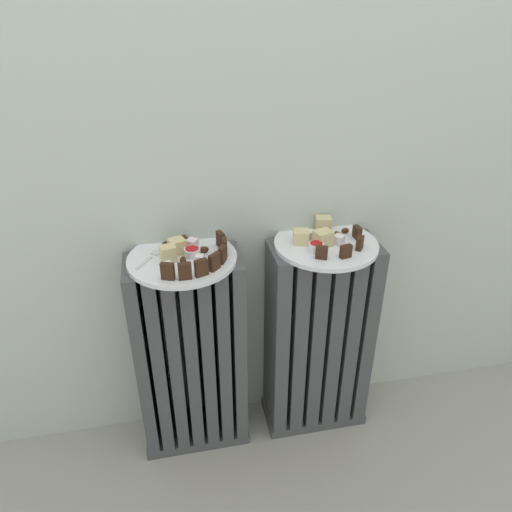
# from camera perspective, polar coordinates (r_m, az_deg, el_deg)

# --- Properties ---
(ground_plane) EXTENTS (6.00, 6.00, 0.00)m
(ground_plane) POSITION_cam_1_polar(r_m,az_deg,el_deg) (1.47, 2.46, -27.12)
(ground_plane) COLOR gray
(radiator_left) EXTENTS (0.31, 0.15, 0.63)m
(radiator_left) POSITION_cam_1_polar(r_m,az_deg,el_deg) (1.41, -7.71, -11.79)
(radiator_left) COLOR #47474C
(radiator_left) RESTS_ON ground_plane
(radiator_right) EXTENTS (0.31, 0.15, 0.63)m
(radiator_right) POSITION_cam_1_polar(r_m,az_deg,el_deg) (1.46, 7.36, -9.83)
(radiator_right) COLOR #47474C
(radiator_right) RESTS_ON ground_plane
(plate_left) EXTENTS (0.27, 0.27, 0.01)m
(plate_left) POSITION_cam_1_polar(r_m,az_deg,el_deg) (1.22, -8.72, -0.31)
(plate_left) COLOR white
(plate_left) RESTS_ON radiator_left
(plate_right) EXTENTS (0.27, 0.27, 0.01)m
(plate_right) POSITION_cam_1_polar(r_m,az_deg,el_deg) (1.28, 8.27, 1.38)
(plate_right) COLOR white
(plate_right) RESTS_ON radiator_right
(dark_cake_slice_left_0) EXTENTS (0.03, 0.02, 0.04)m
(dark_cake_slice_left_0) POSITION_cam_1_polar(r_m,az_deg,el_deg) (1.12, -10.41, -1.80)
(dark_cake_slice_left_0) COLOR #382114
(dark_cake_slice_left_0) RESTS_ON plate_left
(dark_cake_slice_left_1) EXTENTS (0.03, 0.01, 0.04)m
(dark_cake_slice_left_1) POSITION_cam_1_polar(r_m,az_deg,el_deg) (1.11, -8.42, -1.78)
(dark_cake_slice_left_1) COLOR #382114
(dark_cake_slice_left_1) RESTS_ON plate_left
(dark_cake_slice_left_2) EXTENTS (0.03, 0.02, 0.04)m
(dark_cake_slice_left_2) POSITION_cam_1_polar(r_m,az_deg,el_deg) (1.12, -6.48, -1.39)
(dark_cake_slice_left_2) COLOR #382114
(dark_cake_slice_left_2) RESTS_ON plate_left
(dark_cake_slice_left_3) EXTENTS (0.03, 0.03, 0.04)m
(dark_cake_slice_left_3) POSITION_cam_1_polar(r_m,az_deg,el_deg) (1.14, -4.93, -0.69)
(dark_cake_slice_left_3) COLOR #382114
(dark_cake_slice_left_3) RESTS_ON plate_left
(dark_cake_slice_left_4) EXTENTS (0.02, 0.03, 0.04)m
(dark_cake_slice_left_4) POSITION_cam_1_polar(r_m,az_deg,el_deg) (1.17, -4.00, 0.19)
(dark_cake_slice_left_4) COLOR #382114
(dark_cake_slice_left_4) RESTS_ON plate_left
(dark_cake_slice_left_5) EXTENTS (0.02, 0.03, 0.04)m
(dark_cake_slice_left_5) POSITION_cam_1_polar(r_m,az_deg,el_deg) (1.20, -3.76, 1.11)
(dark_cake_slice_left_5) COLOR #382114
(dark_cake_slice_left_5) RESTS_ON plate_left
(dark_cake_slice_left_6) EXTENTS (0.02, 0.03, 0.04)m
(dark_cake_slice_left_6) POSITION_cam_1_polar(r_m,az_deg,el_deg) (1.24, -4.21, 1.94)
(dark_cake_slice_left_6) COLOR #382114
(dark_cake_slice_left_6) RESTS_ON plate_left
(marble_cake_slice_left_0) EXTENTS (0.04, 0.04, 0.04)m
(marble_cake_slice_left_0) POSITION_cam_1_polar(r_m,az_deg,el_deg) (1.19, -10.36, 0.28)
(marble_cake_slice_left_0) COLOR beige
(marble_cake_slice_left_0) RESTS_ON plate_left
(marble_cake_slice_left_1) EXTENTS (0.05, 0.05, 0.04)m
(marble_cake_slice_left_1) POSITION_cam_1_polar(r_m,az_deg,el_deg) (1.23, -9.29, 1.16)
(marble_cake_slice_left_1) COLOR beige
(marble_cake_slice_left_1) RESTS_ON plate_left
(turkish_delight_left_0) EXTENTS (0.02, 0.02, 0.02)m
(turkish_delight_left_0) POSITION_cam_1_polar(r_m,az_deg,el_deg) (1.16, -10.42, -1.13)
(turkish_delight_left_0) COLOR white
(turkish_delight_left_0) RESTS_ON plate_left
(turkish_delight_left_1) EXTENTS (0.04, 0.04, 0.03)m
(turkish_delight_left_1) POSITION_cam_1_polar(r_m,az_deg,el_deg) (1.24, -7.58, 1.42)
(turkish_delight_left_1) COLOR white
(turkish_delight_left_1) RESTS_ON plate_left
(turkish_delight_left_2) EXTENTS (0.02, 0.02, 0.02)m
(turkish_delight_left_2) POSITION_cam_1_polar(r_m,az_deg,el_deg) (1.23, -10.60, 0.63)
(turkish_delight_left_2) COLOR white
(turkish_delight_left_2) RESTS_ON plate_left
(turkish_delight_left_3) EXTENTS (0.03, 0.03, 0.02)m
(turkish_delight_left_3) POSITION_cam_1_polar(r_m,az_deg,el_deg) (1.18, -6.67, -0.37)
(turkish_delight_left_3) COLOR white
(turkish_delight_left_3) RESTS_ON plate_left
(medjool_date_left_0) EXTENTS (0.03, 0.03, 0.02)m
(medjool_date_left_0) POSITION_cam_1_polar(r_m,az_deg,el_deg) (1.28, -8.48, 2.07)
(medjool_date_left_0) COLOR #3D1E0F
(medjool_date_left_0) RESTS_ON plate_left
(medjool_date_left_1) EXTENTS (0.02, 0.03, 0.01)m
(medjool_date_left_1) POSITION_cam_1_polar(r_m,az_deg,el_deg) (1.18, -8.62, -0.48)
(medjool_date_left_1) COLOR #3D1E0F
(medjool_date_left_1) RESTS_ON plate_left
(medjool_date_left_2) EXTENTS (0.02, 0.03, 0.02)m
(medjool_date_left_2) POSITION_cam_1_polar(r_m,az_deg,el_deg) (1.26, -10.64, 1.32)
(medjool_date_left_2) COLOR #3D1E0F
(medjool_date_left_2) RESTS_ON plate_left
(medjool_date_left_3) EXTENTS (0.03, 0.02, 0.02)m
(medjool_date_left_3) POSITION_cam_1_polar(r_m,az_deg,el_deg) (1.22, -6.21, 0.75)
(medjool_date_left_3) COLOR #3D1E0F
(medjool_date_left_3) RESTS_ON plate_left
(jam_bowl_left) EXTENTS (0.04, 0.04, 0.02)m
(jam_bowl_left) POSITION_cam_1_polar(r_m,az_deg,el_deg) (1.21, -7.55, 0.51)
(jam_bowl_left) COLOR white
(jam_bowl_left) RESTS_ON plate_left
(dark_cake_slice_right_0) EXTENTS (0.03, 0.03, 0.03)m
(dark_cake_slice_right_0) POSITION_cam_1_polar(r_m,az_deg,el_deg) (1.20, 7.77, 0.42)
(dark_cake_slice_right_0) COLOR #382114
(dark_cake_slice_right_0) RESTS_ON plate_right
(dark_cake_slice_right_1) EXTENTS (0.03, 0.02, 0.03)m
(dark_cake_slice_right_1) POSITION_cam_1_polar(r_m,az_deg,el_deg) (1.21, 10.59, 0.54)
(dark_cake_slice_right_1) COLOR #382114
(dark_cake_slice_right_1) RESTS_ON plate_right
(dark_cake_slice_right_2) EXTENTS (0.03, 0.03, 0.03)m
(dark_cake_slice_right_2) POSITION_cam_1_polar(r_m,az_deg,el_deg) (1.26, 12.18, 1.50)
(dark_cake_slice_right_2) COLOR #382114
(dark_cake_slice_right_2) RESTS_ON plate_right
(dark_cake_slice_right_3) EXTENTS (0.02, 0.03, 0.03)m
(dark_cake_slice_right_3) POSITION_cam_1_polar(r_m,az_deg,el_deg) (1.31, 11.88, 2.75)
(dark_cake_slice_right_3) COLOR #382114
(dark_cake_slice_right_3) RESTS_ON plate_right
(marble_cake_slice_right_0) EXTENTS (0.05, 0.04, 0.04)m
(marble_cake_slice_right_0) POSITION_cam_1_polar(r_m,az_deg,el_deg) (1.33, 7.96, 3.71)
(marble_cake_slice_right_0) COLOR beige
(marble_cake_slice_right_0) RESTS_ON plate_right
(marble_cake_slice_right_1) EXTENTS (0.05, 0.05, 0.04)m
(marble_cake_slice_right_1) POSITION_cam_1_polar(r_m,az_deg,el_deg) (1.25, 7.93, 2.08)
(marble_cake_slice_right_1) COLOR beige
(marble_cake_slice_right_1) RESTS_ON plate_right
(marble_cake_slice_right_2) EXTENTS (0.05, 0.04, 0.04)m
(marble_cake_slice_right_2) POSITION_cam_1_polar(r_m,az_deg,el_deg) (1.26, 5.34, 2.27)
(marble_cake_slice_right_2) COLOR beige
(marble_cake_slice_right_2) RESTS_ON plate_right
(turkish_delight_right_0) EXTENTS (0.03, 0.03, 0.02)m
(turkish_delight_right_0) POSITION_cam_1_polar(r_m,az_deg,el_deg) (1.29, 8.39, 2.43)
(turkish_delight_right_0) COLOR white
(turkish_delight_right_0) RESTS_ON plate_right
(turkish_delight_right_1) EXTENTS (0.03, 0.03, 0.02)m
(turkish_delight_right_1) POSITION_cam_1_polar(r_m,az_deg,el_deg) (1.27, 9.75, 1.92)
(turkish_delight_right_1) COLOR white
(turkish_delight_right_1) RESTS_ON plate_right
(turkish_delight_right_2) EXTENTS (0.03, 0.03, 0.02)m
(turkish_delight_right_2) POSITION_cam_1_polar(r_m,az_deg,el_deg) (1.29, 6.51, 2.51)
(turkish_delight_right_2) COLOR white
(turkish_delight_right_2) RESTS_ON plate_right
(medjool_date_right_0) EXTENTS (0.02, 0.02, 0.01)m
(medjool_date_right_0) POSITION_cam_1_polar(r_m,az_deg,el_deg) (1.33, 10.51, 2.98)
(medjool_date_right_0) COLOR #3D1E0F
(medjool_date_right_0) RESTS_ON plate_right
(medjool_date_right_1) EXTENTS (0.02, 0.03, 0.02)m
(medjool_date_right_1) POSITION_cam_1_polar(r_m,az_deg,el_deg) (1.31, 9.59, 2.51)
(medjool_date_right_1) COLOR #3D1E0F
(medjool_date_right_1) RESTS_ON plate_right
(jam_bowl_right) EXTENTS (0.04, 0.04, 0.02)m
(jam_bowl_right) POSITION_cam_1_polar(r_m,az_deg,el_deg) (1.23, 7.11, 1.09)
(jam_bowl_right) COLOR white
(jam_bowl_right) RESTS_ON plate_right
(fork) EXTENTS (0.07, 0.09, 0.00)m
(fork) POSITION_cam_1_polar(r_m,az_deg,el_deg) (1.22, -12.47, -0.24)
(fork) COLOR silver
(fork) RESTS_ON plate_left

